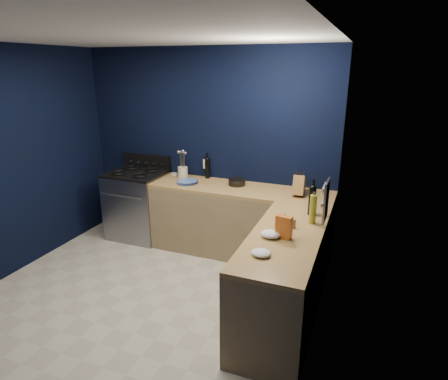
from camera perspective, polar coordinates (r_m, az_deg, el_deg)
The scene contains 27 objects.
floor at distance 4.22m, azimuth -12.51°, elevation -16.36°, with size 3.50×3.50×0.02m, color #AEA997.
ceiling at distance 3.50m, azimuth -15.65°, elevation 21.80°, with size 3.50×3.50×0.02m, color silver.
wall_back at distance 5.13m, azimuth -2.64°, elevation 6.37°, with size 3.50×0.02×2.60m, color black.
wall_right at distance 3.03m, azimuth 14.56°, elevation -2.75°, with size 0.02×3.50×2.60m, color black.
cab_back at distance 4.90m, azimuth 2.41°, elevation -4.92°, with size 2.30×0.63×0.86m, color #867252.
top_back at distance 4.74m, azimuth 2.48°, elevation 0.09°, with size 2.30×0.63×0.04m, color brown.
cab_right at distance 3.71m, azimuth 8.97°, elevation -13.26°, with size 0.63×1.67×0.86m, color #867252.
top_right at distance 3.50m, azimuth 9.33°, elevation -6.96°, with size 0.63×1.67×0.04m, color brown.
gas_range at distance 5.52m, azimuth -12.82°, elevation -2.29°, with size 0.76×0.66×0.92m, color gray.
oven_door at distance 5.29m, azimuth -14.70°, elevation -3.49°, with size 0.59×0.02×0.42m, color black.
cooktop at distance 5.38m, azimuth -13.17°, elevation 2.45°, with size 0.76×0.66×0.03m, color black.
backguard at distance 5.59m, azimuth -11.53°, elevation 4.28°, with size 0.76×0.06×0.20m, color black.
spice_panel at distance 3.59m, azimuth 15.17°, elevation -1.53°, with size 0.02×0.28×0.38m, color gray.
wall_outlet at distance 5.16m, azimuth -2.70°, elevation 3.93°, with size 0.09×0.02×0.13m, color white.
plate_stack at distance 4.94m, azimuth -5.58°, elevation 1.23°, with size 0.27×0.27×0.03m, color #3E6DAF.
ramekin at distance 5.32m, azimuth -7.51°, elevation 2.40°, with size 0.08×0.08×0.03m, color white.
utensil_crock at distance 5.13m, azimuth -6.24°, elevation 2.60°, with size 0.13×0.13×0.16m, color beige.
wine_bottle_back at distance 5.12m, azimuth -2.52°, elevation 3.28°, with size 0.07×0.07×0.27m, color black.
lemon_basket at distance 4.83m, azimuth 1.95°, elevation 1.20°, with size 0.21×0.21×0.08m, color black.
knife_block at distance 4.53m, azimuth 11.29°, elevation 0.68°, with size 0.13×0.21×0.23m, color brown.
wine_bottle_right at distance 3.94m, azimuth 13.14°, elevation -1.63°, with size 0.07×0.07×0.30m, color black.
oil_bottle at distance 3.73m, azimuth 13.28°, elevation -2.86°, with size 0.07×0.07×0.29m, color olive.
spice_jar_near at distance 3.70m, azimuth 8.93°, elevation -4.26°, with size 0.05×0.05×0.11m, color olive.
spice_jar_far at distance 3.63m, azimuth 10.44°, elevation -4.98°, with size 0.05×0.05×0.09m, color olive.
crouton_bag at distance 3.38m, azimuth 9.02°, elevation -5.56°, with size 0.14×0.07×0.21m, color #B9330D.
towel_front at distance 3.41m, azimuth 7.05°, elevation -6.62°, with size 0.18×0.15×0.06m, color white.
towel_end at distance 3.09m, azimuth 5.61°, elevation -9.43°, with size 0.16×0.14×0.05m, color white.
Camera 1 is at (2.05, -2.83, 2.36)m, focal length 30.28 mm.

